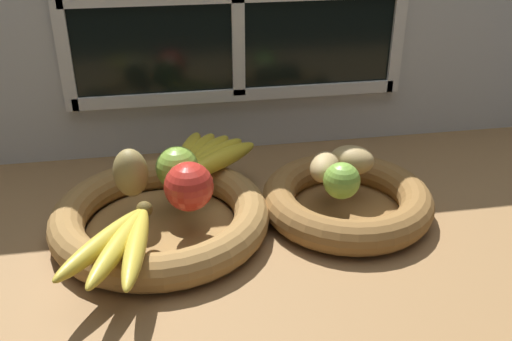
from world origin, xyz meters
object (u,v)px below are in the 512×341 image
fruit_bowl_right (346,200)px  potato_back (352,160)px  pear_brown (131,173)px  lime_near (342,181)px  fruit_bowl_left (161,217)px  apple_green_back (177,168)px  banana_bunch_back (202,158)px  banana_bunch_front (120,243)px  apple_red_right (189,186)px  potato_oblong (325,167)px

fruit_bowl_right → potato_back: potato_back is taller
potato_back → pear_brown: bearing=-177.8°
lime_near → fruit_bowl_left: bearing=172.7°
apple_green_back → potato_back: size_ratio=0.92×
banana_bunch_back → potato_back: (24.62, -6.72, 0.77)cm
fruit_bowl_left → fruit_bowl_right: bearing=0.0°
fruit_bowl_left → fruit_bowl_right: 30.49cm
banana_bunch_front → banana_bunch_back: size_ratio=1.02×
fruit_bowl_right → banana_bunch_front: banana_bunch_front is taller
potato_back → apple_red_right: bearing=-166.0°
apple_red_right → banana_bunch_back: size_ratio=0.38×
fruit_bowl_right → banana_bunch_front: size_ratio=1.42×
apple_red_right → banana_bunch_back: (3.12, 13.64, -2.10)cm
fruit_bowl_left → pear_brown: (-4.03, 2.69, 6.92)cm
potato_back → lime_near: 8.74cm
apple_red_right → banana_bunch_back: 14.15cm
apple_green_back → banana_bunch_front: size_ratio=0.35×
pear_brown → banana_bunch_back: (11.75, 8.10, -2.32)cm
pear_brown → potato_back: pear_brown is taller
apple_red_right → banana_bunch_front: 14.08cm
fruit_bowl_left → fruit_bowl_right: size_ratio=1.21×
fruit_bowl_left → banana_bunch_front: 14.31cm
banana_bunch_back → potato_oblong: size_ratio=2.67×
fruit_bowl_left → potato_oblong: potato_oblong is taller
fruit_bowl_left → apple_green_back: 8.29cm
fruit_bowl_left → apple_red_right: apple_red_right is taller
apple_green_back → banana_bunch_back: bearing=55.7°
apple_green_back → banana_bunch_back: (4.52, 6.64, -1.82)cm
banana_bunch_front → potato_back: (37.65, 16.63, 1.05)cm
apple_green_back → potato_back: 29.16cm
potato_oblong → potato_back: bearing=15.9°
fruit_bowl_right → banana_bunch_back: 25.61cm
fruit_bowl_left → banana_bunch_front: bearing=-112.9°
potato_back → fruit_bowl_right: bearing=-114.4°
lime_near → potato_back: bearing=61.0°
fruit_bowl_left → banana_bunch_front: size_ratio=1.72×
potato_oblong → lime_near: 6.26cm
banana_bunch_front → potato_oblong: potato_oblong is taller
fruit_bowl_left → lime_near: bearing=-7.3°
apple_red_right → banana_bunch_front: apple_red_right is taller
apple_red_right → potato_back: bearing=14.0°
fruit_bowl_right → banana_bunch_front: 38.19cm
fruit_bowl_left → fruit_bowl_right: same height
fruit_bowl_left → banana_bunch_front: banana_bunch_front is taller
fruit_bowl_left → apple_red_right: size_ratio=4.59×
banana_bunch_front → lime_near: size_ratio=3.45×
fruit_bowl_left → lime_near: (28.11, -3.58, 5.85)cm
banana_bunch_front → apple_green_back: bearing=63.0°
apple_red_right → pear_brown: bearing=147.3°
fruit_bowl_right → apple_red_right: bearing=-173.7°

